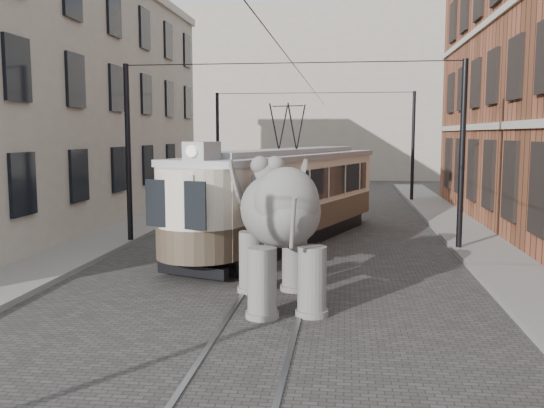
# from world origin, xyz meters

# --- Properties ---
(ground) EXTENTS (120.00, 120.00, 0.00)m
(ground) POSITION_xyz_m (0.00, 0.00, 0.00)
(ground) COLOR #3C3937
(tram_rails) EXTENTS (1.54, 80.00, 0.02)m
(tram_rails) POSITION_xyz_m (0.00, 0.00, 0.01)
(tram_rails) COLOR slate
(tram_rails) RESTS_ON ground
(sidewalk_left) EXTENTS (2.00, 60.00, 0.15)m
(sidewalk_left) POSITION_xyz_m (-6.50, 0.00, 0.07)
(sidewalk_left) COLOR slate
(sidewalk_left) RESTS_ON ground
(stucco_building) EXTENTS (7.00, 24.00, 10.00)m
(stucco_building) POSITION_xyz_m (-11.00, 10.00, 5.00)
(stucco_building) COLOR gray
(stucco_building) RESTS_ON ground
(distant_block) EXTENTS (28.00, 10.00, 14.00)m
(distant_block) POSITION_xyz_m (0.00, 40.00, 7.00)
(distant_block) COLOR gray
(distant_block) RESTS_ON ground
(catenary) EXTENTS (11.00, 30.20, 6.00)m
(catenary) POSITION_xyz_m (-0.20, 5.00, 3.00)
(catenary) COLOR black
(catenary) RESTS_ON ground
(tram) EXTENTS (6.22, 11.95, 4.69)m
(tram) POSITION_xyz_m (-0.34, 6.84, 2.34)
(tram) COLOR beige
(tram) RESTS_ON ground
(elephant) EXTENTS (4.14, 5.80, 3.20)m
(elephant) POSITION_xyz_m (0.21, -0.44, 1.60)
(elephant) COLOR slate
(elephant) RESTS_ON ground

